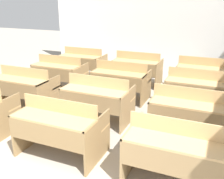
# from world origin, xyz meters

# --- Properties ---
(wall_back) EXTENTS (7.28, 0.06, 3.19)m
(wall_back) POSITION_xyz_m (0.00, 7.01, 1.60)
(wall_back) COLOR silver
(wall_back) RESTS_ON ground_plane
(bench_front_center) EXTENTS (1.23, 0.79, 0.89)m
(bench_front_center) POSITION_xyz_m (-0.00, 1.48, 0.47)
(bench_front_center) COLOR olive
(bench_front_center) RESTS_ON ground_plane
(bench_front_right) EXTENTS (1.23, 0.79, 0.89)m
(bench_front_right) POSITION_xyz_m (1.70, 1.49, 0.47)
(bench_front_right) COLOR #997A50
(bench_front_right) RESTS_ON ground_plane
(bench_second_left) EXTENTS (1.23, 0.79, 0.89)m
(bench_second_left) POSITION_xyz_m (-1.73, 2.73, 0.47)
(bench_second_left) COLOR #96774D
(bench_second_left) RESTS_ON ground_plane
(bench_second_center) EXTENTS (1.23, 0.79, 0.89)m
(bench_second_center) POSITION_xyz_m (-0.00, 2.74, 0.47)
(bench_second_center) COLOR #9A7C52
(bench_second_center) RESTS_ON ground_plane
(bench_second_right) EXTENTS (1.23, 0.79, 0.89)m
(bench_second_right) POSITION_xyz_m (1.68, 2.75, 0.47)
(bench_second_right) COLOR #97794E
(bench_second_right) RESTS_ON ground_plane
(bench_third_left) EXTENTS (1.23, 0.79, 0.89)m
(bench_third_left) POSITION_xyz_m (-1.71, 4.01, 0.47)
(bench_third_left) COLOR #94754B
(bench_third_left) RESTS_ON ground_plane
(bench_third_center) EXTENTS (1.23, 0.79, 0.89)m
(bench_third_center) POSITION_xyz_m (-0.02, 4.00, 0.47)
(bench_third_center) COLOR olive
(bench_third_center) RESTS_ON ground_plane
(bench_third_right) EXTENTS (1.23, 0.79, 0.89)m
(bench_third_right) POSITION_xyz_m (1.67, 4.00, 0.47)
(bench_third_right) COLOR #97784E
(bench_third_right) RESTS_ON ground_plane
(bench_back_left) EXTENTS (1.23, 0.79, 0.89)m
(bench_back_left) POSITION_xyz_m (-1.72, 5.24, 0.47)
(bench_back_left) COLOR #93754B
(bench_back_left) RESTS_ON ground_plane
(bench_back_center) EXTENTS (1.23, 0.79, 0.89)m
(bench_back_center) POSITION_xyz_m (-0.03, 5.25, 0.47)
(bench_back_center) COLOR #94754B
(bench_back_center) RESTS_ON ground_plane
(bench_back_right) EXTENTS (1.23, 0.79, 0.89)m
(bench_back_right) POSITION_xyz_m (1.68, 5.25, 0.47)
(bench_back_right) COLOR #92744A
(bench_back_right) RESTS_ON ground_plane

